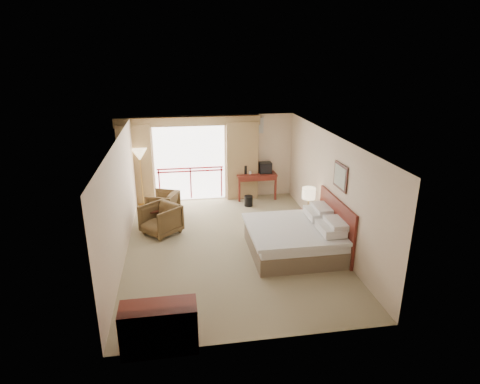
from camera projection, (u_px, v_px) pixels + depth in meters
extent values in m
plane|color=gray|center=(230.00, 245.00, 9.93)|extent=(7.00, 7.00, 0.00)
plane|color=white|center=(229.00, 138.00, 9.04)|extent=(7.00, 7.00, 0.00)
plane|color=beige|center=(215.00, 158.00, 12.75)|extent=(5.00, 0.00, 5.00)
plane|color=beige|center=(260.00, 269.00, 6.23)|extent=(5.00, 0.00, 5.00)
plane|color=beige|center=(121.00, 200.00, 9.11)|extent=(0.00, 7.00, 7.00)
plane|color=beige|center=(330.00, 189.00, 9.86)|extent=(0.00, 7.00, 7.00)
plane|color=white|center=(190.00, 163.00, 12.66)|extent=(2.40, 0.00, 2.40)
cube|color=#B00F19|center=(190.00, 171.00, 12.72)|extent=(2.09, 0.03, 0.04)
cube|color=#B00F19|center=(190.00, 168.00, 12.69)|extent=(2.09, 0.03, 0.04)
cube|color=#B00F19|center=(159.00, 185.00, 12.71)|extent=(0.04, 0.03, 1.00)
cube|color=#B00F19|center=(191.00, 183.00, 12.86)|extent=(0.04, 0.03, 1.00)
cube|color=#B00F19|center=(221.00, 182.00, 13.00)|extent=(0.04, 0.03, 1.00)
cube|color=olive|center=(136.00, 165.00, 12.27)|extent=(1.00, 0.26, 2.50)
cube|color=olive|center=(242.00, 161.00, 12.77)|extent=(1.00, 0.26, 2.50)
cube|color=olive|center=(188.00, 121.00, 12.12)|extent=(4.40, 0.22, 0.28)
cube|color=silver|center=(256.00, 125.00, 12.58)|extent=(0.50, 0.04, 0.50)
cube|color=brown|center=(294.00, 245.00, 9.53)|extent=(2.05, 2.00, 0.40)
cube|color=white|center=(294.00, 233.00, 9.43)|extent=(2.01, 1.96, 0.22)
cube|color=white|center=(293.00, 228.00, 9.38)|extent=(2.09, 2.06, 0.08)
cube|color=white|center=(331.00, 228.00, 9.02)|extent=(0.50, 0.75, 0.18)
cube|color=white|center=(317.00, 213.00, 9.86)|extent=(0.50, 0.75, 0.18)
cube|color=white|center=(337.00, 223.00, 9.00)|extent=(0.40, 0.70, 0.14)
cube|color=white|center=(323.00, 209.00, 9.84)|extent=(0.40, 0.70, 0.14)
cube|color=#581611|center=(336.00, 225.00, 9.53)|extent=(0.06, 2.10, 1.30)
cube|color=black|center=(341.00, 177.00, 9.13)|extent=(0.03, 0.72, 0.60)
cube|color=silver|center=(340.00, 177.00, 9.13)|extent=(0.01, 0.60, 0.48)
cube|color=#581611|center=(308.00, 221.00, 10.68)|extent=(0.39, 0.46, 0.55)
cylinder|color=tan|center=(308.00, 209.00, 10.62)|extent=(0.14, 0.14, 0.04)
cylinder|color=tan|center=(308.00, 203.00, 10.56)|extent=(0.03, 0.03, 0.37)
cylinder|color=#FFE5B2|center=(309.00, 193.00, 10.47)|extent=(0.35, 0.35, 0.29)
cube|color=black|center=(308.00, 212.00, 10.43)|extent=(0.22, 0.18, 0.08)
cube|color=#581611|center=(256.00, 174.00, 12.91)|extent=(1.28, 0.62, 0.05)
cube|color=#581611|center=(239.00, 190.00, 12.71)|extent=(0.06, 0.06, 0.79)
cube|color=#581611|center=(275.00, 188.00, 12.88)|extent=(0.06, 0.06, 0.79)
cube|color=#581611|center=(237.00, 185.00, 13.20)|extent=(0.06, 0.06, 0.79)
cube|color=#581611|center=(272.00, 183.00, 13.38)|extent=(0.06, 0.06, 0.79)
cube|color=#581611|center=(254.00, 181.00, 13.26)|extent=(1.18, 0.03, 0.59)
cube|color=#581611|center=(258.00, 179.00, 12.67)|extent=(1.18, 0.03, 0.13)
cube|color=black|center=(265.00, 168.00, 12.88)|extent=(0.39, 0.30, 0.35)
cube|color=black|center=(266.00, 169.00, 12.74)|extent=(0.35, 0.02, 0.28)
cylinder|color=black|center=(245.00, 170.00, 12.80)|extent=(0.17, 0.17, 0.29)
cylinder|color=white|center=(250.00, 173.00, 12.80)|extent=(0.10, 0.10, 0.11)
cylinder|color=black|center=(248.00, 201.00, 12.43)|extent=(0.32, 0.32, 0.33)
imported|color=#49361E|center=(164.00, 216.00, 11.74)|extent=(1.03, 1.02, 0.72)
imported|color=#49361E|center=(162.00, 233.00, 10.59)|extent=(1.22, 1.21, 0.80)
cylinder|color=black|center=(152.00, 210.00, 10.82)|extent=(0.48, 0.48, 0.04)
cylinder|color=black|center=(153.00, 218.00, 10.90)|extent=(0.06, 0.06, 0.48)
cylinder|color=black|center=(154.00, 226.00, 10.98)|extent=(0.34, 0.34, 0.03)
imported|color=white|center=(152.00, 209.00, 10.82)|extent=(0.25, 0.25, 0.02)
cylinder|color=tan|center=(144.00, 205.00, 12.52)|extent=(0.29, 0.29, 0.03)
cylinder|color=tan|center=(142.00, 181.00, 12.27)|extent=(0.03, 0.03, 1.58)
cone|color=#FFE5B2|center=(139.00, 154.00, 11.99)|extent=(0.46, 0.46, 0.37)
cube|color=#581611|center=(159.00, 327.00, 6.36)|extent=(1.21, 0.50, 0.81)
cube|color=black|center=(159.00, 338.00, 6.13)|extent=(1.11, 0.02, 0.70)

